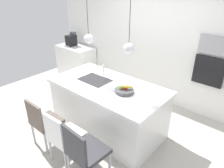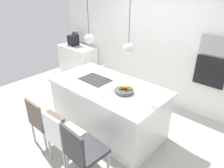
{
  "view_description": "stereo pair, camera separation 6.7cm",
  "coord_description": "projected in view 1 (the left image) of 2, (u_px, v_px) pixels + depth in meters",
  "views": [
    {
      "loc": [
        2.16,
        -2.38,
        2.54
      ],
      "look_at": [
        0.1,
        0.0,
        0.97
      ],
      "focal_mm": 33.49,
      "sensor_mm": 36.0,
      "label": 1
    },
    {
      "loc": [
        2.21,
        -2.33,
        2.54
      ],
      "look_at": [
        0.1,
        0.0,
        0.97
      ],
      "focal_mm": 33.49,
      "sensor_mm": 36.0,
      "label": 2
    }
  ],
  "objects": [
    {
      "name": "pendant_light_right",
      "position": [
        129.0,
        48.0,
        3.02
      ],
      "size": [
        0.16,
        0.16,
        0.76
      ],
      "color": "silver"
    },
    {
      "name": "kitchen_island",
      "position": [
        108.0,
        107.0,
        3.8
      ],
      "size": [
        2.05,
        1.09,
        0.92
      ],
      "color": "white",
      "rests_on": "ground"
    },
    {
      "name": "faucet",
      "position": [
        103.0,
        69.0,
        3.86
      ],
      "size": [
        0.02,
        0.17,
        0.22
      ],
      "color": "silver",
      "rests_on": "kitchen_island"
    },
    {
      "name": "pendant_light_left",
      "position": [
        89.0,
        39.0,
        3.52
      ],
      "size": [
        0.16,
        0.16,
        0.76
      ],
      "color": "silver"
    },
    {
      "name": "back_wall",
      "position": [
        158.0,
        44.0,
        4.54
      ],
      "size": [
        6.0,
        0.1,
        2.6
      ],
      "primitive_type": "cube",
      "color": "white",
      "rests_on": "ground"
    },
    {
      "name": "chair_near",
      "position": [
        43.0,
        121.0,
        3.39
      ],
      "size": [
        0.44,
        0.42,
        0.88
      ],
      "color": "brown",
      "rests_on": "ground"
    },
    {
      "name": "oven",
      "position": [
        209.0,
        71.0,
        3.95
      ],
      "size": [
        0.56,
        0.08,
        0.56
      ],
      "primitive_type": "cube",
      "color": "black",
      "rests_on": "back_wall"
    },
    {
      "name": "chair_far",
      "position": [
        84.0,
        150.0,
        2.8
      ],
      "size": [
        0.5,
        0.49,
        0.9
      ],
      "color": "#333338",
      "rests_on": "ground"
    },
    {
      "name": "fruit_bowl",
      "position": [
        124.0,
        90.0,
        3.34
      ],
      "size": [
        0.31,
        0.31,
        0.15
      ],
      "color": "#4C4C51",
      "rests_on": "kitchen_island"
    },
    {
      "name": "coffee_machine",
      "position": [
        71.0,
        40.0,
        5.91
      ],
      "size": [
        0.2,
        0.35,
        0.38
      ],
      "color": "black",
      "rests_on": "side_counter"
    },
    {
      "name": "floor",
      "position": [
        108.0,
        128.0,
        4.01
      ],
      "size": [
        6.6,
        6.6,
        0.0
      ],
      "primitive_type": "plane",
      "color": "#BCB7AD",
      "rests_on": "ground"
    },
    {
      "name": "chair_middle",
      "position": [
        63.0,
        135.0,
        3.08
      ],
      "size": [
        0.43,
        0.48,
        0.89
      ],
      "color": "white",
      "rests_on": "ground"
    },
    {
      "name": "side_counter",
      "position": [
        76.0,
        61.0,
        6.09
      ],
      "size": [
        1.1,
        0.6,
        0.86
      ],
      "primitive_type": "cube",
      "color": "white",
      "rests_on": "ground"
    },
    {
      "name": "sink_basin",
      "position": [
        95.0,
        80.0,
        3.78
      ],
      "size": [
        0.56,
        0.4,
        0.02
      ],
      "primitive_type": "cube",
      "color": "#2D2D30",
      "rests_on": "kitchen_island"
    },
    {
      "name": "microwave",
      "position": [
        215.0,
        45.0,
        3.73
      ],
      "size": [
        0.54,
        0.08,
        0.34
      ],
      "primitive_type": "cube",
      "color": "#9E9EA3",
      "rests_on": "back_wall"
    }
  ]
}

